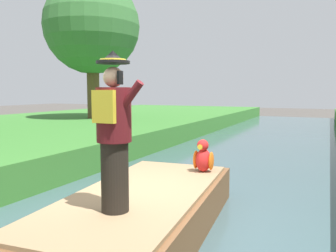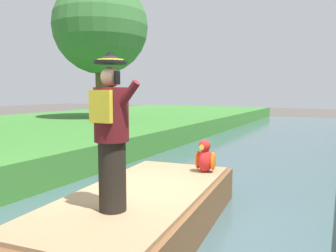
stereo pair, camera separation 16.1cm
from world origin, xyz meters
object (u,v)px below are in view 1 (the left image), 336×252
object	(u,v)px
boat	(141,213)
parrot_plush	(203,158)
person_pirate	(114,133)
tree_broad	(92,27)

from	to	relation	value
boat	parrot_plush	bearing A→B (deg)	75.16
person_pirate	tree_broad	size ratio (longest dim) A/B	0.28
person_pirate	tree_broad	xyz separation A→B (m)	(-8.02, 10.06, 3.48)
parrot_plush	person_pirate	bearing A→B (deg)	-96.76
boat	parrot_plush	distance (m)	1.64
boat	person_pirate	bearing A→B (deg)	-81.36
boat	tree_broad	distance (m)	13.05
parrot_plush	tree_broad	bearing A→B (deg)	136.93
boat	parrot_plush	xyz separation A→B (m)	(0.40, 1.49, 0.55)
person_pirate	parrot_plush	size ratio (longest dim) A/B	3.25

